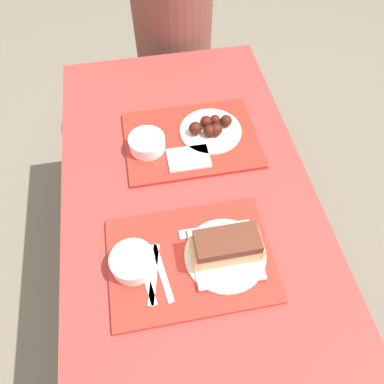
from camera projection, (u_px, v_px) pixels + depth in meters
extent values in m
plane|color=#706656|center=(191.00, 286.00, 1.73)|extent=(12.00, 12.00, 0.00)
cube|color=maroon|center=(190.00, 203.00, 1.15)|extent=(0.77, 1.45, 0.04)
cylinder|color=maroon|center=(99.00, 143.00, 1.77)|extent=(0.07, 0.07, 0.69)
cylinder|color=maroon|center=(232.00, 125.00, 1.84)|extent=(0.07, 0.07, 0.69)
cube|color=maroon|center=(158.00, 83.00, 1.92)|extent=(0.73, 0.28, 0.04)
cylinder|color=maroon|center=(106.00, 121.00, 2.07)|extent=(0.06, 0.06, 0.39)
cylinder|color=maroon|center=(214.00, 107.00, 2.13)|extent=(0.06, 0.06, 0.39)
cube|color=red|center=(190.00, 259.00, 1.01)|extent=(0.44, 0.32, 0.01)
cube|color=red|center=(191.00, 140.00, 1.26)|extent=(0.44, 0.32, 0.01)
cylinder|color=white|center=(133.00, 262.00, 0.98)|extent=(0.12, 0.12, 0.05)
cylinder|color=beige|center=(132.00, 259.00, 0.97)|extent=(0.10, 0.10, 0.01)
cylinder|color=beige|center=(225.00, 255.00, 1.01)|extent=(0.22, 0.22, 0.01)
cube|color=silver|center=(225.00, 254.00, 1.00)|extent=(0.18, 0.18, 0.01)
cube|color=#DBB275|center=(226.00, 249.00, 0.98)|extent=(0.18, 0.08, 0.05)
cube|color=#562819|center=(227.00, 241.00, 0.95)|extent=(0.17, 0.08, 0.03)
cube|color=white|center=(154.00, 274.00, 0.98)|extent=(0.05, 0.17, 0.00)
cube|color=white|center=(162.00, 272.00, 0.98)|extent=(0.04, 0.17, 0.00)
cube|color=white|center=(146.00, 275.00, 0.98)|extent=(0.04, 0.17, 0.00)
cube|color=#A59E93|center=(185.00, 234.00, 1.05)|extent=(0.04, 0.03, 0.01)
cylinder|color=white|center=(147.00, 143.00, 1.21)|extent=(0.12, 0.12, 0.05)
cylinder|color=beige|center=(147.00, 140.00, 1.20)|extent=(0.10, 0.10, 0.01)
cylinder|color=beige|center=(211.00, 131.00, 1.27)|extent=(0.21, 0.21, 0.01)
sphere|color=#42140C|center=(226.00, 121.00, 1.26)|extent=(0.04, 0.04, 0.04)
sphere|color=#42140C|center=(215.00, 120.00, 1.27)|extent=(0.04, 0.04, 0.04)
sphere|color=#42140C|center=(206.00, 122.00, 1.26)|extent=(0.04, 0.04, 0.04)
sphere|color=#42140C|center=(195.00, 128.00, 1.24)|extent=(0.04, 0.04, 0.04)
sphere|color=#42140C|center=(210.00, 131.00, 1.24)|extent=(0.04, 0.04, 0.04)
sphere|color=#42140C|center=(216.00, 130.00, 1.24)|extent=(0.04, 0.04, 0.04)
cube|color=white|center=(189.00, 158.00, 1.20)|extent=(0.14, 0.09, 0.01)
cylinder|color=brown|center=(173.00, 29.00, 1.69)|extent=(0.35, 0.35, 0.55)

